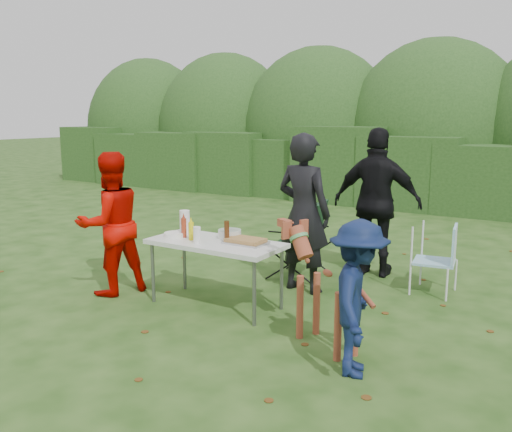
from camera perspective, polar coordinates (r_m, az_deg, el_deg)
The scene contains 20 objects.
ground at distance 6.01m, azimuth -6.13°, elevation -10.00°, with size 80.00×80.00×0.00m, color #1E4211.
hedge_row at distance 12.95m, azimuth 16.20°, elevation 4.62°, with size 22.00×1.40×1.70m, color #23471C.
shrub_backdrop at distance 14.45m, azimuth 18.12°, elevation 8.08°, with size 20.00×2.60×3.20m, color #3D6628.
folding_table at distance 5.99m, azimuth -4.28°, elevation -3.17°, with size 1.50×0.70×0.74m.
person_cook at distance 6.48m, azimuth 5.05°, elevation 0.30°, with size 0.70×0.46×1.91m, color black.
person_red_jacket at distance 6.60m, azimuth -15.06°, elevation -0.80°, with size 0.82×0.64×1.69m, color #C60800.
person_black_puffy at distance 7.25m, azimuth 12.63°, elevation 1.37°, with size 1.14×0.48×1.95m, color black.
child at distance 4.51m, azimuth 10.66°, elevation -8.52°, with size 0.84×0.48×1.29m, color #0E1B42.
dog at distance 5.00m, azimuth 7.50°, elevation -7.83°, with size 1.13×0.45×1.07m, color #9B452C, non-canonical shape.
camping_chair at distance 7.10m, azimuth 4.55°, elevation -2.38°, with size 0.64×0.64×1.03m, color #183A20, non-canonical shape.
lawn_chair at distance 6.81m, azimuth 18.26°, elevation -4.28°, with size 0.50×0.50×0.85m, color #3C9FCA, non-canonical shape.
food_tray at distance 5.86m, azimuth -1.10°, elevation -2.80°, with size 0.45×0.30×0.02m, color #B7B7BA.
focaccia_bread at distance 5.85m, azimuth -1.11°, elevation -2.54°, with size 0.40×0.26×0.04m, color #A87A41.
mustard_bottle at distance 6.04m, azimuth -6.84°, elevation -1.59°, with size 0.06×0.06×0.20m, color yellow.
ketchup_bottle at distance 6.18m, azimuth -7.60°, elevation -1.24°, with size 0.06×0.06×0.22m, color #9C351E.
beer_bottle at distance 5.89m, azimuth -3.10°, elevation -1.65°, with size 0.06×0.06×0.24m, color #47230F.
paper_towel_roll at distance 6.46m, azimuth -7.51°, elevation -0.55°, with size 0.12×0.12×0.26m, color white.
cup_stack at distance 5.89m, azimuth -6.23°, elevation -2.00°, with size 0.08×0.08×0.18m, color white.
pasta_bowl at distance 6.09m, azimuth -2.79°, elevation -1.91°, with size 0.26×0.26×0.10m, color silver.
plate_stack at distance 6.24m, azimuth -8.57°, elevation -1.95°, with size 0.24×0.24×0.05m, color white.
Camera 1 is at (3.49, -4.41, 2.11)m, focal length 38.00 mm.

